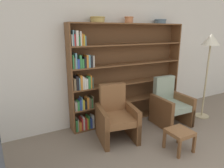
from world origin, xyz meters
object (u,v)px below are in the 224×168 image
(armchair_leather, at_px, (116,117))
(floor_lamp, at_px, (210,46))
(bookshelf, at_px, (119,75))
(bowl_stoneware, at_px, (98,19))
(footstool, at_px, (180,134))
(bowl_cream, at_px, (160,21))
(armchair_cushioned, at_px, (170,105))
(bowl_slate, at_px, (129,19))

(armchair_leather, distance_m, floor_lamp, 2.50)
(bookshelf, height_order, bowl_stoneware, bowl_stoneware)
(bowl_stoneware, distance_m, footstool, 2.45)
(bowl_stoneware, relative_size, floor_lamp, 0.15)
(bowl_cream, bearing_deg, footstool, -116.30)
(bookshelf, xyz_separation_m, footstool, (0.30, -1.47, -0.72))
(bookshelf, distance_m, armchair_cushioned, 1.23)
(bowl_stoneware, bearing_deg, footstool, -61.91)
(bookshelf, xyz_separation_m, armchair_cushioned, (0.87, -0.63, -0.60))
(bowl_cream, relative_size, armchair_cushioned, 0.27)
(bookshelf, height_order, armchair_cushioned, bookshelf)
(bowl_slate, bearing_deg, bookshelf, 172.98)
(bowl_stoneware, distance_m, bowl_cream, 1.49)
(bookshelf, bearing_deg, bowl_stoneware, -177.03)
(bowl_slate, xyz_separation_m, floor_lamp, (1.59, -0.71, -0.53))
(bookshelf, distance_m, bowl_cream, 1.49)
(armchair_cushioned, xyz_separation_m, footstool, (-0.58, -0.84, -0.12))
(bowl_slate, relative_size, floor_lamp, 0.10)
(bowl_stoneware, xyz_separation_m, armchair_cushioned, (1.35, -0.60, -1.70))
(bookshelf, bearing_deg, bowl_cream, -1.40)
(bowl_cream, relative_size, armchair_leather, 0.27)
(armchair_cushioned, distance_m, footstool, 1.03)
(bookshelf, relative_size, floor_lamp, 1.39)
(floor_lamp, distance_m, footstool, 2.11)
(bowl_stoneware, relative_size, armchair_leather, 0.29)
(armchair_cushioned, xyz_separation_m, floor_lamp, (0.91, -0.11, 1.18))
(bowl_slate, height_order, floor_lamp, bowl_slate)
(bowl_cream, bearing_deg, bowl_slate, 180.00)
(bowl_stoneware, relative_size, footstool, 0.76)
(armchair_leather, bearing_deg, footstool, 140.64)
(bowl_slate, height_order, bowl_cream, bowl_slate)
(bowl_slate, xyz_separation_m, armchair_leather, (-0.62, -0.60, -1.71))
(footstool, bearing_deg, armchair_cushioned, 55.55)
(floor_lamp, height_order, footstool, floor_lamp)
(bowl_stoneware, xyz_separation_m, bowl_slate, (0.68, 0.00, 0.01))
(bowl_stoneware, xyz_separation_m, bowl_cream, (1.49, 0.00, -0.01))
(bookshelf, xyz_separation_m, bowl_slate, (0.20, -0.02, 1.11))
(bowl_slate, bearing_deg, footstool, -86.24)
(armchair_leather, bearing_deg, bookshelf, -113.21)
(armchair_cushioned, bearing_deg, bowl_cream, -100.95)
(bowl_stoneware, height_order, floor_lamp, bowl_stoneware)
(bookshelf, bearing_deg, armchair_cushioned, -35.71)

